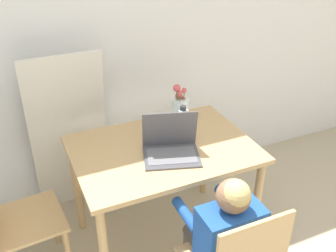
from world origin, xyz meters
TOP-DOWN VIEW (x-y plane):
  - wall_back at (0.00, 2.23)m, footprint 6.40×0.05m
  - dining_table at (-0.03, 1.51)m, footprint 1.07×0.76m
  - person_seated at (0.03, 0.89)m, footprint 0.32×0.42m
  - laptop at (-0.01, 1.43)m, footprint 0.38×0.34m
  - flower_vase at (0.14, 1.62)m, footprint 0.10×0.10m
  - water_bottle at (0.10, 1.51)m, footprint 0.06×0.06m
  - cardboard_panel at (-0.49, 2.08)m, footprint 0.52×0.19m

SIDE VIEW (x-z plane):
  - person_seated at x=0.03m, z-range 0.12..1.06m
  - cardboard_panel at x=-0.49m, z-range 0.00..1.23m
  - dining_table at x=-0.03m, z-range 0.27..1.02m
  - laptop at x=-0.01m, z-range 0.67..0.93m
  - water_bottle at x=0.10m, z-range 0.73..0.98m
  - flower_vase at x=0.14m, z-range 0.71..1.04m
  - wall_back at x=0.00m, z-range 0.00..2.50m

